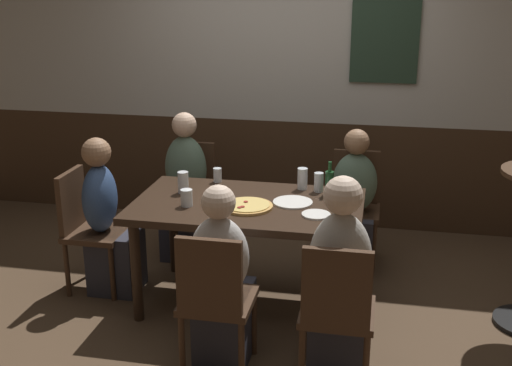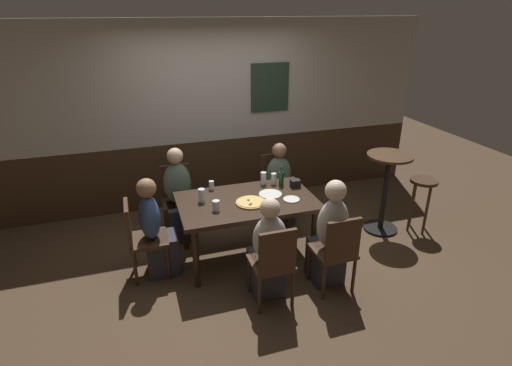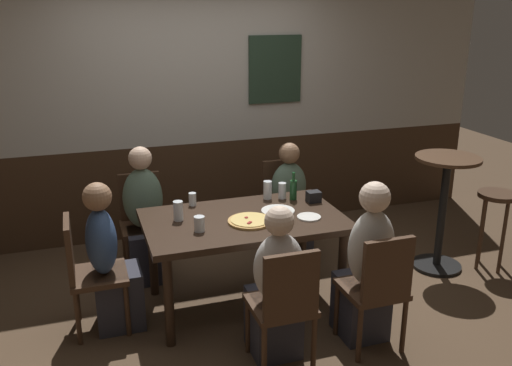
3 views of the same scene
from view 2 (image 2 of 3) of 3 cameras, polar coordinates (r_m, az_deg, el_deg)
name	(u,v)px [view 2 (image 2 of 3)]	position (r m, az deg, el deg)	size (l,w,h in m)	color
ground_plane	(247,256)	(4.87, -1.23, -10.23)	(12.00, 12.00, 0.00)	#4C3826
wall_back	(213,116)	(5.83, -6.04, 9.45)	(6.40, 0.13, 2.60)	#3D2819
dining_table	(247,206)	(4.54, -1.31, -3.34)	(1.53, 0.92, 0.74)	black
chair_head_west	(140,235)	(4.47, -16.03, -7.14)	(0.40, 0.40, 0.88)	#422B1C
chair_left_far	(177,195)	(5.27, -11.07, -1.73)	(0.40, 0.40, 0.88)	#422B1C
chair_mid_near	(273,261)	(3.91, 2.49, -10.99)	(0.40, 0.40, 0.88)	#422B1C
chair_right_far	(275,183)	(5.56, 2.75, 0.06)	(0.40, 0.40, 0.88)	#422B1C
chair_right_near	(337,249)	(4.15, 11.33, -9.17)	(0.40, 0.40, 0.88)	#422B1C
person_head_west	(156,234)	(4.48, -13.93, -7.06)	(0.37, 0.34, 1.13)	#2D2D38
person_left_far	(179,201)	(5.13, -10.83, -2.47)	(0.34, 0.37, 1.17)	#2D2D38
person_mid_near	(268,255)	(4.05, 1.67, -10.12)	(0.34, 0.37, 1.10)	#2D2D38
person_right_far	(279,190)	(5.43, 3.34, -0.93)	(0.34, 0.37, 1.10)	#2D2D38
person_right_near	(329,240)	(4.26, 10.32, -7.92)	(0.34, 0.37, 1.20)	#2D2D38
pizza	(251,202)	(4.42, -0.73, -2.75)	(0.34, 0.34, 0.03)	tan
pint_glass_stout	(216,206)	(4.27, -5.65, -3.29)	(0.08, 0.08, 0.11)	silver
tumbler_water	(263,179)	(4.88, 1.07, 0.56)	(0.07, 0.07, 0.15)	silver
pint_glass_pale	(274,179)	(4.89, 2.51, 0.51)	(0.07, 0.07, 0.14)	silver
tumbler_short	(202,196)	(4.48, -7.68, -1.85)	(0.07, 0.07, 0.15)	silver
beer_glass_tall	(212,186)	(4.77, -6.31, -0.39)	(0.06, 0.06, 0.10)	silver
beer_bottle_green	(281,178)	(4.86, 3.61, 0.75)	(0.06, 0.06, 0.24)	#194723
plate_white_large	(270,194)	(4.63, 2.04, -1.58)	(0.27, 0.27, 0.01)	white
plate_white_small	(291,199)	(4.52, 5.04, -2.32)	(0.18, 0.18, 0.01)	white
condiment_caddy	(295,183)	(4.83, 5.58, -0.04)	(0.11, 0.09, 0.09)	black
side_bar_table	(386,187)	(5.39, 17.89, -0.52)	(0.56, 0.56, 1.05)	black
bar_stool	(422,191)	(5.57, 22.49, -1.01)	(0.34, 0.34, 0.72)	#422B1C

